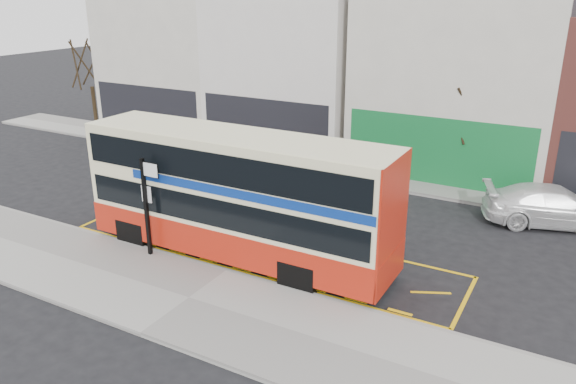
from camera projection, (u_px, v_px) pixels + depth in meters
The scene contains 15 objects.
ground at pixel (234, 269), 18.16m from camera, with size 120.00×120.00×0.00m, color black.
pavement at pixel (189, 300), 16.24m from camera, with size 40.00×4.00×0.15m, color #999891.
kerb at pixel (227, 272), 17.82m from camera, with size 40.00×0.15×0.15m, color gray.
far_pavement at pixel (361, 173), 27.16m from camera, with size 50.00×3.00×0.15m, color #999891.
road_markings at pixel (260, 250), 19.47m from camera, with size 14.00×3.40×0.01m, color #EFB70C, non-canonical shape.
terrace_far_left at pixel (187, 51), 34.93m from camera, with size 8.00×8.01×10.80m.
terrace_left at pixel (300, 49), 31.12m from camera, with size 8.00×8.01×11.80m.
terrace_green_shop at pixel (465, 64), 27.12m from camera, with size 9.00×8.01×11.30m.
double_decker_bus at pixel (238, 195), 18.21m from camera, with size 10.65×2.48×4.25m.
bus_stop_post at pixel (147, 199), 18.14m from camera, with size 0.83×0.14×3.35m.
car_silver at pixel (228, 155), 27.72m from camera, with size 1.79×4.44×1.51m, color silver.
car_grey at pixel (334, 165), 26.21m from camera, with size 1.57×4.49×1.48m, color #43464B.
car_white at pixel (554, 206), 21.30m from camera, with size 2.10×5.17×1.50m, color white.
street_tree_left at pixel (88, 51), 34.96m from camera, with size 3.25×3.25×7.01m.
street_tree_right at pixel (468, 98), 24.55m from camera, with size 2.71×2.71×5.84m.
Camera 1 is at (9.36, -13.31, 8.61)m, focal length 35.00 mm.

